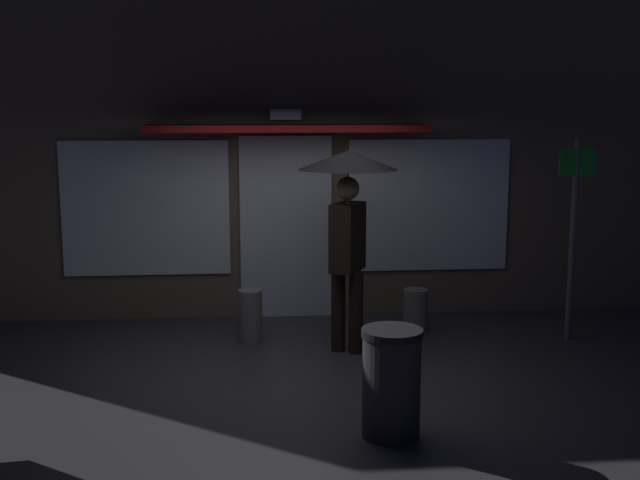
{
  "coord_description": "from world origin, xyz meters",
  "views": [
    {
      "loc": [
        -0.41,
        -7.32,
        2.57
      ],
      "look_at": [
        0.28,
        0.69,
        1.2
      ],
      "focal_mm": 44.77,
      "sensor_mm": 36.0,
      "label": 1
    }
  ],
  "objects_px": {
    "person_with_umbrella": "(348,198)",
    "street_sign_post": "(574,227)",
    "sidewalk_bollard": "(250,316)",
    "sidewalk_bollard_2": "(415,310)",
    "trash_bin": "(391,383)"
  },
  "relations": [
    {
      "from": "person_with_umbrella",
      "to": "street_sign_post",
      "type": "height_order",
      "value": "street_sign_post"
    },
    {
      "from": "person_with_umbrella",
      "to": "trash_bin",
      "type": "xyz_separation_m",
      "value": [
        0.09,
        -2.17,
        -1.19
      ]
    },
    {
      "from": "person_with_umbrella",
      "to": "sidewalk_bollard",
      "type": "xyz_separation_m",
      "value": [
        -1.01,
        0.45,
        -1.33
      ]
    },
    {
      "from": "person_with_umbrella",
      "to": "sidewalk_bollard_2",
      "type": "xyz_separation_m",
      "value": [
        0.87,
        0.7,
        -1.38
      ]
    },
    {
      "from": "sidewalk_bollard",
      "to": "trash_bin",
      "type": "distance_m",
      "value": 2.84
    },
    {
      "from": "street_sign_post",
      "to": "sidewalk_bollard",
      "type": "height_order",
      "value": "street_sign_post"
    },
    {
      "from": "sidewalk_bollard_2",
      "to": "trash_bin",
      "type": "distance_m",
      "value": 2.98
    },
    {
      "from": "street_sign_post",
      "to": "sidewalk_bollard_2",
      "type": "bearing_deg",
      "value": 163.46
    },
    {
      "from": "sidewalk_bollard_2",
      "to": "person_with_umbrella",
      "type": "bearing_deg",
      "value": -141.17
    },
    {
      "from": "sidewalk_bollard",
      "to": "sidewalk_bollard_2",
      "type": "distance_m",
      "value": 1.9
    },
    {
      "from": "sidewalk_bollard_2",
      "to": "sidewalk_bollard",
      "type": "bearing_deg",
      "value": -172.4
    },
    {
      "from": "sidewalk_bollard_2",
      "to": "trash_bin",
      "type": "bearing_deg",
      "value": -105.37
    },
    {
      "from": "person_with_umbrella",
      "to": "trash_bin",
      "type": "relative_size",
      "value": 2.44
    },
    {
      "from": "person_with_umbrella",
      "to": "sidewalk_bollard",
      "type": "height_order",
      "value": "person_with_umbrella"
    },
    {
      "from": "sidewalk_bollard",
      "to": "street_sign_post",
      "type": "bearing_deg",
      "value": -3.73
    }
  ]
}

